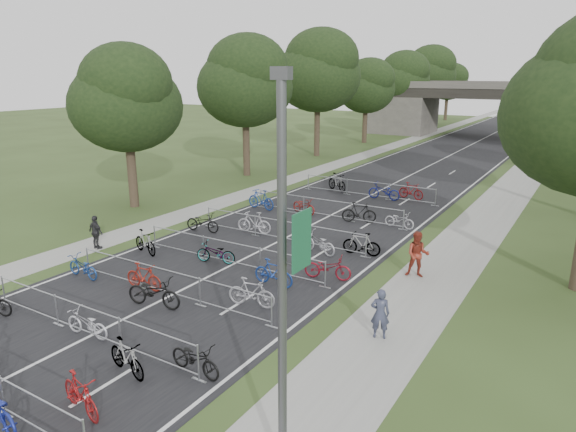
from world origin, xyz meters
The scene contains 45 objects.
road centered at (0.00, 50.00, 0.01)m, with size 11.00×140.00×0.01m, color black.
sidewalk_right centered at (8.00, 50.00, 0.01)m, with size 3.00×140.00×0.01m, color gray.
sidewalk_left centered at (-7.50, 50.00, 0.01)m, with size 2.00×140.00×0.01m, color gray.
lane_markings centered at (0.00, 50.00, 0.00)m, with size 0.12×140.00×0.00m, color silver.
overpass_bridge centered at (0.00, 65.00, 3.53)m, with size 31.00×8.00×7.05m.
lamppost centered at (8.33, 2.00, 4.28)m, with size 0.61×0.65×8.21m.
tree_left_0 centered at (-11.39, 15.93, 6.49)m, with size 6.72×6.72×10.25m.
tree_left_1 centered at (-11.39, 27.93, 7.30)m, with size 7.56×7.56×11.53m.
tree_left_2 centered at (-11.39, 39.93, 8.12)m, with size 8.40×8.40×12.81m.
tree_left_3 centered at (-11.39, 51.93, 6.49)m, with size 6.72×6.72×10.25m.
tree_left_4 centered at (-11.39, 63.93, 7.30)m, with size 7.56×7.56×11.53m.
tree_left_5 centered at (-11.39, 75.93, 8.12)m, with size 8.40×8.40×12.81m.
tree_left_6 centered at (-11.39, 87.93, 6.49)m, with size 6.72×6.72×10.25m.
barrier_row_1 centered at (0.00, 3.60, 0.55)m, with size 9.70×0.08×1.10m.
barrier_row_2 centered at (0.00, 7.20, 0.55)m, with size 9.70×0.08×1.10m.
barrier_row_3 centered at (0.00, 11.00, 0.55)m, with size 9.70×0.08×1.10m.
barrier_row_4 centered at (0.00, 15.00, 0.55)m, with size 9.70×0.08×1.10m.
barrier_row_5 centered at (0.00, 20.00, 0.55)m, with size 9.70×0.08×1.10m.
barrier_row_6 centered at (0.00, 26.00, 0.55)m, with size 9.70×0.08×1.10m.
bike_3 centered at (3.07, 1.03, 0.53)m, with size 0.50×1.76×1.06m, color maroon.
bike_5 centered at (-0.03, 3.61, 0.45)m, with size 0.60×1.71×0.90m, color silver.
bike_6 centered at (2.69, 2.81, 0.51)m, with size 0.48×1.71×1.03m, color #A4A6AC.
bike_7 centered at (4.30, 3.82, 0.47)m, with size 0.62×1.79×0.94m, color black.
bike_8 centered at (-4.30, 6.70, 0.47)m, with size 0.62×1.77×0.93m, color navy.
bike_9 centered at (-1.28, 7.18, 0.53)m, with size 0.49×1.75×1.05m, color maroon.
bike_10 centered at (0.19, 6.28, 0.57)m, with size 0.75×2.16×1.13m, color black.
bike_11 centered at (3.15, 8.11, 0.54)m, with size 0.51×1.81×1.09m, color gray.
bike_12 centered at (-4.30, 10.12, 0.56)m, with size 0.52×1.85×1.11m, color #A4A6AC.
bike_13 centered at (-0.74, 10.85, 0.48)m, with size 0.63×1.81×0.95m, color #A4A6AC.
bike_14 centered at (2.78, 10.11, 0.54)m, with size 0.50×1.79×1.07m, color navy.
bike_15 centered at (4.30, 11.81, 0.51)m, with size 0.67×1.93×1.02m, color maroon.
bike_16 centered at (-4.30, 14.14, 0.52)m, with size 0.68×1.96×1.03m, color black.
bike_17 centered at (-1.83, 15.33, 0.58)m, with size 0.54×1.92×1.15m, color #B1AFB7.
bike_18 centered at (2.51, 14.36, 0.51)m, with size 0.67×1.93×1.01m, color #A5A5AD.
bike_19 centered at (4.30, 15.18, 0.54)m, with size 0.51×1.80×1.08m, color #A4A6AC.
bike_20 centered at (-4.30, 19.57, 0.61)m, with size 0.58×2.05×1.23m, color navy.
bike_21 centered at (-1.57, 20.10, 0.48)m, with size 0.64×1.83×0.96m, color maroon.
bike_22 centered at (2.02, 20.03, 0.58)m, with size 0.54×1.92×1.16m, color black.
bike_23 centered at (4.30, 20.24, 0.45)m, with size 0.59×1.70×0.89m, color #B9B7C0.
bike_25 centered at (-2.61, 26.63, 0.62)m, with size 0.58×2.06×1.24m, color #A4A6AC.
bike_26 centered at (1.21, 25.87, 0.56)m, with size 0.75×2.14×1.12m, color navy.
bike_27 centered at (2.69, 26.95, 0.55)m, with size 0.52×1.83×1.10m, color maroon.
pedestrian_a centered at (7.88, 8.40, 0.83)m, with size 0.60×0.40×1.65m, color #32364B.
pedestrian_b centered at (7.29, 13.96, 0.96)m, with size 0.93×0.73×1.92m, color maroon.
pedestrian_c centered at (-6.80, 9.40, 0.81)m, with size 0.95×0.40×1.63m, color #242426.
Camera 1 is at (13.08, -5.58, 8.10)m, focal length 32.00 mm.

